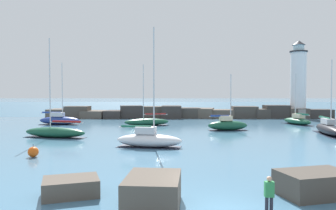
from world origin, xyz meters
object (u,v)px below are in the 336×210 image
Objects in this scene: sailboat_moored_1 at (329,129)px; person_on_rocks at (269,194)px; sailboat_moored_5 at (297,121)px; mooring_buoy_orange_near at (33,152)px; sailboat_moored_7 at (227,125)px; sailboat_moored_8 at (59,120)px; sailboat_moored_2 at (149,139)px; sailboat_moored_4 at (147,122)px; sailboat_moored_6 at (55,132)px; lighthouse at (298,84)px.

person_on_rocks is at bearing -119.66° from sailboat_moored_1.
sailboat_moored_5 is 40.01m from mooring_buoy_orange_near.
person_on_rocks is (-15.69, -38.16, 0.26)m from sailboat_moored_5.
sailboat_moored_8 is (-24.80, 7.71, -0.01)m from sailboat_moored_7.
sailboat_moored_2 is 1.18× the size of sailboat_moored_4.
mooring_buoy_orange_near is (2.27, -10.98, -0.22)m from sailboat_moored_6.
sailboat_moored_5 is 14.69m from sailboat_moored_7.
sailboat_moored_6 is 28.25m from person_on_rocks.
lighthouse reaches higher than mooring_buoy_orange_near.
sailboat_moored_6 reaches higher than sailboat_moored_8.
lighthouse reaches higher than sailboat_moored_6.
lighthouse is at bearing 51.12° from sailboat_moored_7.
sailboat_moored_1 is at bearing 5.21° from sailboat_moored_6.
sailboat_moored_6 reaches higher than sailboat_moored_1.
sailboat_moored_2 is at bearing -85.15° from sailboat_moored_4.
sailboat_moored_7 is 4.63× the size of person_on_rocks.
sailboat_moored_6 is at bearing -72.68° from sailboat_moored_8.
sailboat_moored_2 is (-20.54, -9.07, 0.00)m from sailboat_moored_1.
sailboat_moored_1 is 0.95× the size of sailboat_moored_4.
sailboat_moored_5 is 0.83× the size of sailboat_moored_8.
sailboat_moored_8 reaches higher than sailboat_moored_7.
sailboat_moored_2 reaches higher than mooring_buoy_orange_near.
person_on_rocks is (-20.98, -51.74, -5.78)m from lighthouse.
sailboat_moored_5 reaches higher than mooring_buoy_orange_near.
lighthouse is at bearing 18.33° from sailboat_moored_8.
sailboat_moored_8 is 43.34m from person_on_rocks.
sailboat_moored_2 is 26.16m from sailboat_moored_8.
person_on_rocks is at bearing -70.30° from sailboat_moored_2.
sailboat_moored_5 is 41.26m from person_on_rocks.
sailboat_moored_6 reaches higher than sailboat_moored_7.
sailboat_moored_6 is at bearing -154.61° from sailboat_moored_5.
mooring_buoy_orange_near is (-35.40, -39.93, -6.26)m from lighthouse.
lighthouse is 15.24× the size of mooring_buoy_orange_near.
sailboat_moored_8 is at bearing 107.32° from sailboat_moored_6.
sailboat_moored_8 is 6.03× the size of person_on_rocks.
sailboat_moored_1 is at bearing -25.47° from sailboat_moored_4.
sailboat_moored_2 is 1.35× the size of sailboat_moored_5.
sailboat_moored_8 is 26.82m from mooring_buoy_orange_near.
person_on_rocks is at bearing -78.15° from sailboat_moored_4.
sailboat_moored_4 is at bearing 55.92° from sailboat_moored_6.
person_on_rocks is at bearing -60.50° from sailboat_moored_8.
sailboat_moored_4 is 0.95× the size of sailboat_moored_8.
lighthouse is at bearing 67.93° from person_on_rocks.
sailboat_moored_8 reaches higher than person_on_rocks.
sailboat_moored_5 is (23.29, 1.93, 0.04)m from sailboat_moored_4.
mooring_buoy_orange_near is (-6.82, -24.41, -0.18)m from sailboat_moored_4.
lighthouse is 9.54× the size of person_on_rocks.
sailboat_moored_5 is at bearing -111.30° from lighthouse.
sailboat_moored_8 is (-35.95, 12.07, 0.01)m from sailboat_moored_1.
lighthouse is 56.13m from person_on_rocks.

